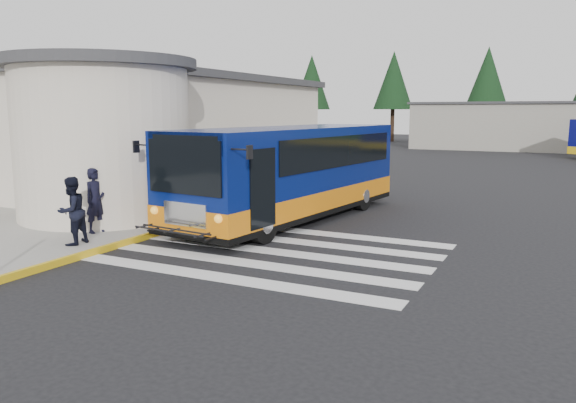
% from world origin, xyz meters
% --- Properties ---
extents(ground, '(140.00, 140.00, 0.00)m').
position_xyz_m(ground, '(0.00, 0.00, 0.00)').
color(ground, black).
rests_on(ground, ground).
extents(sidewalk, '(10.00, 34.00, 0.15)m').
position_xyz_m(sidewalk, '(-9.00, 4.00, 0.07)').
color(sidewalk, gray).
rests_on(sidewalk, ground).
extents(curb_strip, '(0.12, 34.00, 0.16)m').
position_xyz_m(curb_strip, '(-4.05, 4.00, 0.08)').
color(curb_strip, gold).
rests_on(curb_strip, ground).
extents(station_building, '(12.70, 18.70, 4.80)m').
position_xyz_m(station_building, '(-10.84, 6.91, 2.57)').
color(station_building, beige).
rests_on(station_building, ground).
extents(crosswalk, '(8.00, 5.35, 0.01)m').
position_xyz_m(crosswalk, '(-0.50, -0.80, 0.01)').
color(crosswalk, silver).
rests_on(crosswalk, ground).
extents(depot_building, '(26.40, 8.40, 4.20)m').
position_xyz_m(depot_building, '(6.00, 42.00, 2.11)').
color(depot_building, gray).
rests_on(depot_building, ground).
extents(transit_bus, '(4.27, 10.49, 2.89)m').
position_xyz_m(transit_bus, '(-1.84, 3.07, 1.38)').
color(transit_bus, '#07165C').
rests_on(transit_bus, ground).
extents(pedestrian_a, '(0.47, 0.67, 1.74)m').
position_xyz_m(pedestrian_a, '(-5.37, -1.57, 1.02)').
color(pedestrian_a, black).
rests_on(pedestrian_a, sidewalk).
extents(pedestrian_b, '(0.68, 0.85, 1.67)m').
position_xyz_m(pedestrian_b, '(-4.84, -2.88, 0.99)').
color(pedestrian_b, black).
rests_on(pedestrian_b, sidewalk).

